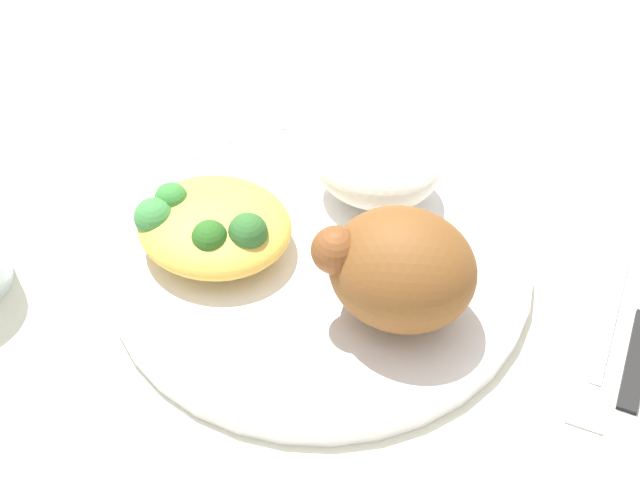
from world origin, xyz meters
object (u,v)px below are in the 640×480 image
at_px(mac_cheese_with_broccoli, 211,225).
at_px(roasted_chicken, 399,268).
at_px(fork, 603,348).
at_px(plate, 320,257).
at_px(knife, 627,409).
at_px(rice_pile, 377,166).

bearing_deg(mac_cheese_with_broccoli, roasted_chicken, 174.64).
bearing_deg(fork, roasted_chicken, 10.11).
bearing_deg(plate, knife, 166.80).
bearing_deg(knife, mac_cheese_with_broccoli, -6.20).
bearing_deg(knife, rice_pile, -31.49).
xyz_separation_m(plate, mac_cheese_with_broccoli, (0.07, 0.02, 0.02)).
height_order(roasted_chicken, rice_pile, roasted_chicken).
distance_m(rice_pile, fork, 0.19).
height_order(plate, rice_pile, rice_pile).
xyz_separation_m(rice_pile, knife, (-0.19, 0.12, -0.03)).
distance_m(plate, knife, 0.22).
bearing_deg(rice_pile, knife, 148.51).
height_order(plate, fork, plate).
height_order(roasted_chicken, mac_cheese_with_broccoli, roasted_chicken).
relative_size(plate, knife, 1.50).
xyz_separation_m(roasted_chicken, fork, (-0.13, -0.02, -0.05)).
bearing_deg(knife, fork, -65.32).
relative_size(plate, rice_pile, 3.25).
bearing_deg(plate, rice_pile, -104.47).
height_order(rice_pile, knife, rice_pile).
height_order(mac_cheese_with_broccoli, fork, mac_cheese_with_broccoli).
bearing_deg(roasted_chicken, knife, 173.06).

